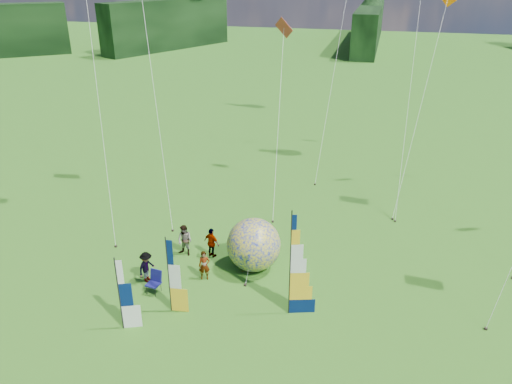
% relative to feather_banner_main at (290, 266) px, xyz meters
% --- Properties ---
extents(ground, '(220.00, 220.00, 0.00)m').
position_rel_feather_banner_main_xyz_m(ground, '(-0.72, -3.24, -2.50)').
color(ground, '#4E831F').
rests_on(ground, ground).
extents(treeline_ring, '(210.00, 210.00, 8.00)m').
position_rel_feather_banner_main_xyz_m(treeline_ring, '(-0.72, -3.24, 1.50)').
color(treeline_ring, '#20461B').
rests_on(treeline_ring, ground).
extents(feather_banner_main, '(1.32, 0.49, 5.01)m').
position_rel_feather_banner_main_xyz_m(feather_banner_main, '(0.00, 0.00, 0.00)').
color(feather_banner_main, '#061950').
rests_on(feather_banner_main, ground).
extents(side_banner_left, '(1.03, 0.21, 3.71)m').
position_rel_feather_banner_main_xyz_m(side_banner_left, '(-5.21, -1.15, -0.65)').
color(side_banner_left, yellow).
rests_on(side_banner_left, ground).
extents(side_banner_far, '(0.98, 0.48, 3.45)m').
position_rel_feather_banner_main_xyz_m(side_banner_far, '(-6.74, -2.79, -0.78)').
color(side_banner_far, white).
rests_on(side_banner_far, ground).
extents(bol_inflatable, '(3.31, 3.31, 2.76)m').
position_rel_feather_banner_main_xyz_m(bol_inflatable, '(-2.46, 3.18, -1.12)').
color(bol_inflatable, '#0E1E98').
rests_on(bol_inflatable, ground).
extents(spectator_a, '(0.65, 0.53, 1.55)m').
position_rel_feather_banner_main_xyz_m(spectator_a, '(-4.59, 1.62, -1.73)').
color(spectator_a, '#66594C').
rests_on(spectator_a, ground).
extents(spectator_b, '(0.93, 0.61, 1.76)m').
position_rel_feather_banner_main_xyz_m(spectator_b, '(-6.37, 3.50, -1.62)').
color(spectator_b, '#66594C').
rests_on(spectator_b, ground).
extents(spectator_c, '(0.62, 1.11, 1.62)m').
position_rel_feather_banner_main_xyz_m(spectator_c, '(-7.28, 0.73, -1.69)').
color(spectator_c, '#66594C').
rests_on(spectator_c, ground).
extents(spectator_d, '(1.07, 0.76, 1.70)m').
position_rel_feather_banner_main_xyz_m(spectator_d, '(-4.91, 3.68, -1.65)').
color(spectator_d, '#66594C').
rests_on(spectator_d, ground).
extents(camp_chair, '(0.74, 0.74, 1.13)m').
position_rel_feather_banner_main_xyz_m(camp_chair, '(-6.55, -0.09, -1.94)').
color(camp_chair, '#111153').
rests_on(camp_chair, ground).
extents(kite_whale, '(4.50, 16.76, 22.54)m').
position_rel_feather_banner_main_xyz_m(kite_whale, '(4.82, 16.92, 8.77)').
color(kite_whale, black).
rests_on(kite_whale, ground).
extents(kite_rainbow_delta, '(10.84, 13.31, 16.25)m').
position_rel_feather_banner_main_xyz_m(kite_rainbow_delta, '(-10.40, 9.65, 5.62)').
color(kite_rainbow_delta, '#E93F25').
rests_on(kite_rainbow_delta, ground).
extents(small_kite_red, '(8.41, 12.67, 11.55)m').
position_rel_feather_banner_main_xyz_m(small_kite_red, '(-3.34, 13.09, 3.27)').
color(small_kite_red, '#C93C2F').
rests_on(small_kite_red, ground).
extents(small_kite_orange, '(6.35, 10.38, 13.73)m').
position_rel_feather_banner_main_xyz_m(small_kite_orange, '(5.50, 14.15, 4.36)').
color(small_kite_orange, '#FC6800').
rests_on(small_kite_orange, ground).
extents(small_kite_pink, '(8.98, 10.22, 17.60)m').
position_rel_feather_banner_main_xyz_m(small_kite_pink, '(-12.12, 6.18, 6.30)').
color(small_kite_pink, '#E4537D').
rests_on(small_kite_pink, ground).
extents(small_kite_green, '(8.54, 13.15, 19.64)m').
position_rel_feather_banner_main_xyz_m(small_kite_green, '(-0.36, 19.86, 7.32)').
color(small_kite_green, green).
rests_on(small_kite_green, ground).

